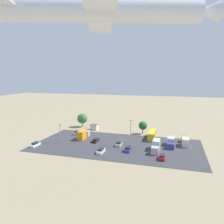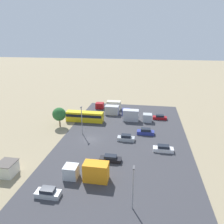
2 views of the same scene
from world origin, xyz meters
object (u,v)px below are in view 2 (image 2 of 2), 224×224
(parked_truck_2, at_px, (116,111))
(parked_car_6, at_px, (160,117))
(bus, at_px, (85,116))
(parked_truck_1, at_px, (135,116))
(parked_car_4, at_px, (146,132))
(parked_car_5, at_px, (48,193))
(parked_car_1, at_px, (126,138))
(parked_car_2, at_px, (163,149))
(parked_car_3, at_px, (110,159))
(parked_truck_3, at_px, (110,105))
(parked_truck_0, at_px, (89,172))
(shed_building, at_px, (7,168))

(parked_truck_2, bearing_deg, parked_car_6, 80.86)
(bus, distance_m, parked_truck_1, 15.62)
(parked_car_4, height_order, parked_car_5, parked_car_4)
(parked_car_1, bearing_deg, parked_car_5, -25.51)
(bus, distance_m, parked_car_6, 23.55)
(parked_car_6, xyz_separation_m, parked_truck_2, (-2.31, -14.34, 0.71))
(parked_car_2, height_order, parked_car_3, parked_car_2)
(parked_car_2, relative_size, parked_truck_3, 0.51)
(parked_car_4, relative_size, parked_truck_1, 0.52)
(parked_car_3, bearing_deg, parked_car_1, 167.61)
(parked_car_1, xyz_separation_m, parked_car_2, (4.08, 8.96, -0.03))
(parked_truck_1, xyz_separation_m, parked_truck_3, (-10.13, -9.79, -0.22))
(bus, relative_size, parked_truck_3, 1.28)
(bus, relative_size, parked_truck_0, 1.39)
(parked_car_2, xyz_separation_m, parked_car_5, (18.18, -19.59, 0.01))
(parked_car_2, distance_m, parked_car_5, 26.73)
(parked_car_1, distance_m, parked_truck_0, 17.62)
(bus, distance_m, parked_car_5, 33.37)
(parked_car_6, distance_m, parked_truck_2, 14.54)
(parked_car_4, bearing_deg, parked_truck_0, -24.87)
(parked_car_4, xyz_separation_m, parked_truck_1, (-9.29, -3.31, 0.91))
(parked_truck_2, relative_size, parked_truck_3, 0.92)
(shed_building, height_order, parked_car_5, shed_building)
(shed_building, bearing_deg, parked_car_5, 66.23)
(parked_car_4, distance_m, parked_truck_2, 17.44)
(parked_car_2, height_order, parked_truck_3, parked_truck_3)
(parked_car_2, bearing_deg, parked_car_1, 65.50)
(parked_truck_3, bearing_deg, parked_truck_2, -150.37)
(parked_car_2, height_order, parked_car_4, parked_car_4)
(bus, bearing_deg, parked_car_3, 28.78)
(parked_car_1, height_order, parked_car_3, parked_car_1)
(parked_car_2, bearing_deg, parked_car_3, 118.64)
(parked_car_2, distance_m, parked_truck_1, 19.43)
(parked_car_5, distance_m, parked_truck_3, 46.29)
(parked_car_4, bearing_deg, parked_car_5, -29.93)
(bus, relative_size, parked_car_5, 2.77)
(parked_car_1, xyz_separation_m, parked_truck_2, (-18.72, -5.31, 0.67))
(bus, relative_size, parked_truck_2, 1.39)
(bus, height_order, parked_car_2, bus)
(shed_building, xyz_separation_m, bus, (-28.73, 6.93, 0.40))
(shed_building, distance_m, parked_car_1, 27.37)
(parked_truck_1, bearing_deg, shed_building, -35.17)
(parked_car_2, distance_m, parked_truck_0, 19.01)
(parked_car_5, bearing_deg, parked_car_1, -25.51)
(parked_car_1, bearing_deg, parked_car_2, 65.50)
(shed_building, bearing_deg, parked_car_3, 112.26)
(shed_building, relative_size, parked_truck_2, 0.43)
(bus, bearing_deg, shed_building, -13.57)
(parked_car_1, xyz_separation_m, parked_truck_1, (-13.83, 1.50, 0.93))
(parked_truck_1, height_order, parked_truck_3, parked_truck_1)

